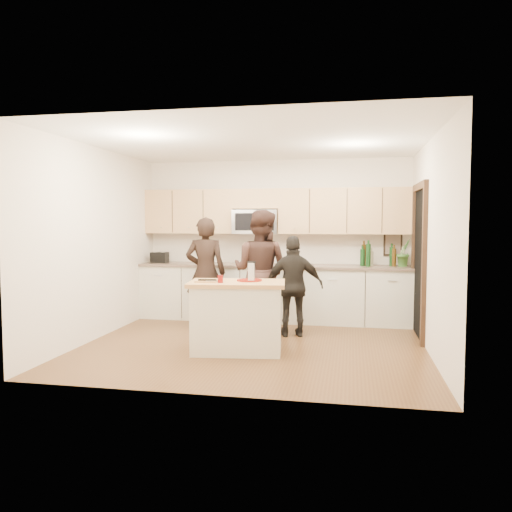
% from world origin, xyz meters
% --- Properties ---
extents(floor, '(4.50, 4.50, 0.00)m').
position_xyz_m(floor, '(0.00, 0.00, 0.00)').
color(floor, brown).
rests_on(floor, ground).
extents(room_shell, '(4.52, 4.02, 2.71)m').
position_xyz_m(room_shell, '(0.00, 0.00, 1.73)').
color(room_shell, beige).
rests_on(room_shell, ground).
extents(back_cabinetry, '(4.50, 0.66, 0.94)m').
position_xyz_m(back_cabinetry, '(0.00, 1.69, 0.47)').
color(back_cabinetry, beige).
rests_on(back_cabinetry, ground).
extents(upper_cabinetry, '(4.50, 0.33, 0.75)m').
position_xyz_m(upper_cabinetry, '(0.03, 1.83, 1.84)').
color(upper_cabinetry, tan).
rests_on(upper_cabinetry, ground).
extents(microwave, '(0.76, 0.41, 0.40)m').
position_xyz_m(microwave, '(-0.31, 1.80, 1.65)').
color(microwave, silver).
rests_on(microwave, ground).
extents(doorway, '(0.06, 1.25, 2.20)m').
position_xyz_m(doorway, '(2.23, 0.90, 1.16)').
color(doorway, black).
rests_on(doorway, ground).
extents(framed_picture, '(0.30, 0.03, 0.38)m').
position_xyz_m(framed_picture, '(1.95, 1.98, 1.28)').
color(framed_picture, black).
rests_on(framed_picture, ground).
extents(dish_towel, '(0.34, 0.60, 0.48)m').
position_xyz_m(dish_towel, '(-0.95, 1.50, 0.80)').
color(dish_towel, white).
rests_on(dish_towel, ground).
extents(island, '(1.28, 0.84, 0.90)m').
position_xyz_m(island, '(-0.14, -0.39, 0.45)').
color(island, beige).
rests_on(island, ground).
extents(red_plate, '(0.32, 0.32, 0.02)m').
position_xyz_m(red_plate, '(0.00, -0.30, 0.91)').
color(red_plate, maroon).
rests_on(red_plate, island).
extents(box_grater, '(0.10, 0.05, 0.24)m').
position_xyz_m(box_grater, '(0.04, -0.36, 1.04)').
color(box_grater, silver).
rests_on(box_grater, red_plate).
extents(drink_glass, '(0.07, 0.07, 0.09)m').
position_xyz_m(drink_glass, '(-0.31, -0.56, 0.95)').
color(drink_glass, maroon).
rests_on(drink_glass, island).
extents(cutting_board, '(0.28, 0.19, 0.02)m').
position_xyz_m(cutting_board, '(-0.51, -0.52, 0.91)').
color(cutting_board, tan).
rests_on(cutting_board, island).
extents(tongs, '(0.23, 0.06, 0.02)m').
position_xyz_m(tongs, '(-0.49, -0.52, 0.93)').
color(tongs, black).
rests_on(tongs, cutting_board).
extents(knife, '(0.23, 0.05, 0.01)m').
position_xyz_m(knife, '(-0.38, -0.55, 0.92)').
color(knife, silver).
rests_on(knife, cutting_board).
extents(toaster, '(0.28, 0.20, 0.19)m').
position_xyz_m(toaster, '(-1.99, 1.67, 1.03)').
color(toaster, black).
rests_on(toaster, back_cabinetry).
extents(bottle_cluster, '(0.71, 0.32, 0.42)m').
position_xyz_m(bottle_cluster, '(1.70, 1.72, 1.12)').
color(bottle_cluster, black).
rests_on(bottle_cluster, back_cabinetry).
extents(orchid, '(0.31, 0.31, 0.44)m').
position_xyz_m(orchid, '(2.10, 1.72, 1.16)').
color(orchid, '#386729').
rests_on(orchid, back_cabinetry).
extents(woman_left, '(0.67, 0.48, 1.72)m').
position_xyz_m(woman_left, '(-0.94, 0.94, 0.86)').
color(woman_left, black).
rests_on(woman_left, ground).
extents(woman_center, '(1.03, 0.89, 1.83)m').
position_xyz_m(woman_center, '(-0.06, 0.86, 0.91)').
color(woman_center, '#301D18').
rests_on(woman_center, ground).
extents(woman_right, '(0.91, 0.53, 1.45)m').
position_xyz_m(woman_right, '(0.47, 0.61, 0.73)').
color(woman_right, black).
rests_on(woman_right, ground).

